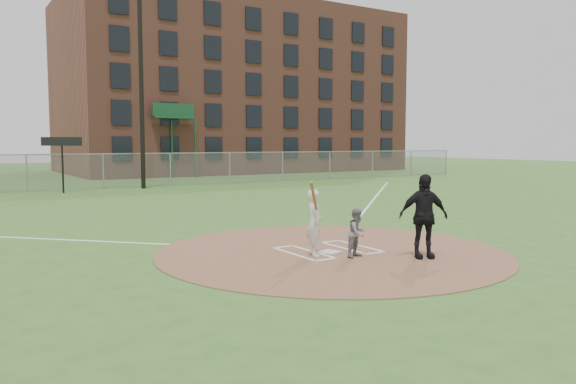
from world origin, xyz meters
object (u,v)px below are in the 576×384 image
umpire (423,216)px  batter_at_plate (315,222)px  catcher (357,233)px  home_plate (330,252)px

umpire → batter_at_plate: bearing=167.4°
batter_at_plate → catcher: bearing=-42.5°
home_plate → catcher: catcher is taller
catcher → umpire: 1.53m
catcher → umpire: size_ratio=0.58×
home_plate → catcher: 0.95m
catcher → batter_at_plate: bearing=119.4°
umpire → batter_at_plate: size_ratio=1.07×
batter_at_plate → home_plate: bearing=9.3°
home_plate → batter_at_plate: size_ratio=0.24×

